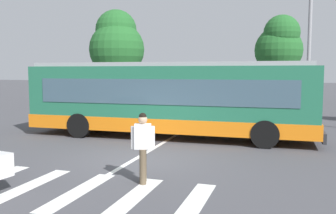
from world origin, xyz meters
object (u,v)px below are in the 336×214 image
object	(u,v)px
city_transit_bus	(169,99)
background_tree_right	(279,45)
background_tree_left	(117,44)
parked_car_red	(268,103)
parked_car_teal	(226,101)
pedestrian_crossing_street	(143,144)
parked_car_charcoal	(185,100)
twin_arm_street_lamp	(311,3)

from	to	relation	value
city_transit_bus	background_tree_right	distance (m)	18.65
background_tree_left	background_tree_right	bearing A→B (deg)	15.35
background_tree_right	parked_car_red	bearing A→B (deg)	-92.78
city_transit_bus	background_tree_right	xyz separation A→B (m)	(3.94, 17.93, 3.25)
parked_car_teal	pedestrian_crossing_street	bearing A→B (deg)	-88.33
background_tree_left	parked_car_charcoal	bearing A→B (deg)	-35.04
city_transit_bus	pedestrian_crossing_street	bearing A→B (deg)	-77.91
pedestrian_crossing_street	parked_car_charcoal	xyz separation A→B (m)	(-3.13, 15.25, -0.20)
pedestrian_crossing_street	parked_car_red	bearing A→B (deg)	81.81
parked_car_red	city_transit_bus	bearing A→B (deg)	-110.97
city_transit_bus	parked_car_charcoal	bearing A→B (deg)	101.26
parked_car_teal	twin_arm_street_lamp	xyz separation A→B (m)	(4.84, -2.42, 5.58)
pedestrian_crossing_street	background_tree_right	bearing A→B (deg)	83.77
pedestrian_crossing_street	city_transit_bus	bearing A→B (deg)	102.09
parked_car_charcoal	twin_arm_street_lamp	distance (m)	9.54
parked_car_teal	twin_arm_street_lamp	world-z (taller)	twin_arm_street_lamp
parked_car_red	background_tree_right	xyz separation A→B (m)	(0.43, 8.77, 4.07)
parked_car_charcoal	parked_car_teal	distance (m)	2.72
pedestrian_crossing_street	twin_arm_street_lamp	xyz separation A→B (m)	(4.38, 13.37, 5.38)
parked_car_red	twin_arm_street_lamp	bearing A→B (deg)	-41.29
twin_arm_street_lamp	background_tree_left	distance (m)	16.56
city_transit_bus	twin_arm_street_lamp	bearing A→B (deg)	51.84
city_transit_bus	parked_car_teal	xyz separation A→B (m)	(0.85, 9.67, -0.82)
pedestrian_crossing_street	parked_car_red	distance (m)	15.44
parked_car_teal	background_tree_left	bearing A→B (deg)	155.21
parked_car_red	background_tree_right	world-z (taller)	background_tree_right
parked_car_charcoal	background_tree_left	distance (m)	9.98
background_tree_left	parked_car_red	bearing A→B (deg)	-22.05
parked_car_teal	background_tree_right	xyz separation A→B (m)	(3.09, 8.26, 4.07)
parked_car_charcoal	parked_car_teal	size ratio (longest dim) A/B	1.01
pedestrian_crossing_street	parked_car_red	world-z (taller)	pedestrian_crossing_street
city_transit_bus	pedestrian_crossing_street	xyz separation A→B (m)	(1.31, -6.12, -0.62)
city_transit_bus	background_tree_left	bearing A→B (deg)	122.78
parked_car_red	twin_arm_street_lamp	distance (m)	6.29
pedestrian_crossing_street	parked_car_charcoal	size ratio (longest dim) A/B	0.37
city_transit_bus	parked_car_charcoal	distance (m)	9.34
city_transit_bus	background_tree_left	world-z (taller)	background_tree_left
pedestrian_crossing_street	twin_arm_street_lamp	distance (m)	15.06
city_transit_bus	parked_car_teal	bearing A→B (deg)	84.97
city_transit_bus	background_tree_right	size ratio (longest dim) A/B	1.61
city_transit_bus	parked_car_teal	size ratio (longest dim) A/B	2.58
parked_car_charcoal	background_tree_left	world-z (taller)	background_tree_left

